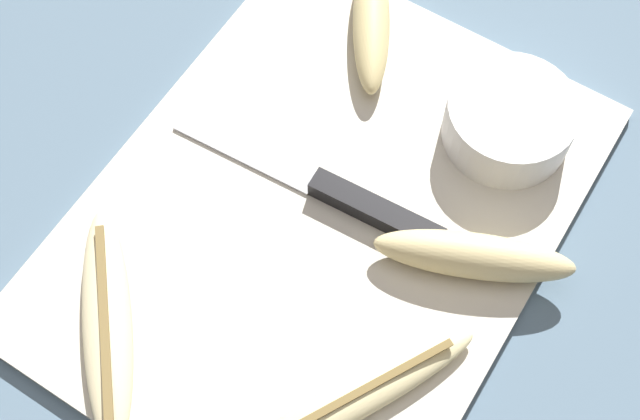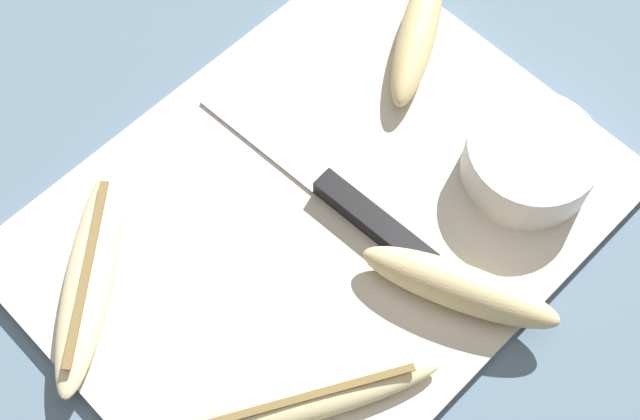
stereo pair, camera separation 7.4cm
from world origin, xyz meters
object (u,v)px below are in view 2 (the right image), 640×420
banana_mellow_near (460,287)px  prep_bowl (530,160)px  banana_soft_right (307,400)px  knife (355,208)px  banana_spotted_left (417,34)px  banana_cream_curved (90,277)px

banana_mellow_near → prep_bowl: size_ratio=1.47×
banana_soft_right → prep_bowl: size_ratio=1.79×
banana_mellow_near → prep_bowl: (0.13, 0.03, 0.00)m
prep_bowl → banana_soft_right: bearing=-177.7°
banana_mellow_near → prep_bowl: 0.13m
knife → banana_spotted_left: 0.18m
knife → banana_cream_curved: banana_cream_curved is taller
banana_cream_curved → banana_mellow_near: 0.29m
banana_cream_curved → prep_bowl: prep_bowl is taller
banana_cream_curved → prep_bowl: (0.33, -0.18, 0.01)m
knife → banana_spotted_left: banana_spotted_left is taller
banana_soft_right → banana_cream_curved: bearing=105.5°
banana_spotted_left → banana_mellow_near: size_ratio=0.95×
banana_spotted_left → knife: bearing=-154.0°
knife → banana_soft_right: 0.17m
banana_spotted_left → banana_mellow_near: 0.25m
banana_spotted_left → banana_cream_curved: (-0.36, 0.03, -0.01)m
banana_soft_right → banana_cream_curved: size_ratio=1.13×
knife → prep_bowl: size_ratio=2.30×
banana_mellow_near → banana_cream_curved: bearing=132.9°
banana_spotted_left → banana_soft_right: bearing=-151.2°
banana_spotted_left → banana_cream_curved: 0.36m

